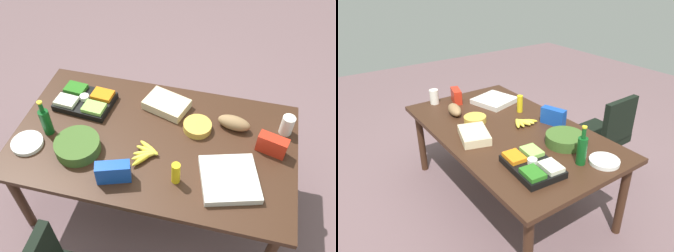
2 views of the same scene
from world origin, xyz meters
The scene contains 15 objects.
ground_plane centered at (0.00, 0.00, 0.00)m, with size 10.00×10.00×0.00m, color #73575B.
conference_table centered at (0.00, 0.00, 0.67)m, with size 2.00×1.15×0.74m.
chip_bag_blue centered at (0.16, 0.39, 0.82)m, with size 0.22×0.08×0.15m, color #1648B2.
banana_bunch centered at (0.01, 0.16, 0.77)m, with size 0.18×0.24×0.04m.
bread_loaf centered at (-0.53, -0.24, 0.79)m, with size 0.24×0.11×0.10m, color #926F48.
pizza_box centered at (-0.56, 0.23, 0.77)m, with size 0.36×0.36×0.05m, color silver.
wine_bottle centered at (0.75, 0.11, 0.86)m, with size 0.08×0.08×0.30m.
veggie_tray centered at (0.61, -0.22, 0.78)m, with size 0.44×0.33×0.09m.
salad_bowl centered at (0.48, 0.22, 0.79)m, with size 0.31×0.31×0.09m, color #3E6025.
chip_bowl centered at (-0.28, -0.17, 0.77)m, with size 0.20×0.20×0.06m, color gold.
mustard_bottle centered at (-0.23, 0.31, 0.83)m, with size 0.06×0.06×0.17m, color yellow.
mayo_jar centered at (-0.90, -0.29, 0.82)m, with size 0.09×0.09×0.15m, color white.
sheet_cake centered at (-0.01, -0.33, 0.78)m, with size 0.32×0.22×0.07m, color beige.
paper_plate_stack centered at (0.84, 0.26, 0.76)m, with size 0.22×0.22×0.03m, color white.
chip_bag_red centered at (-0.81, -0.08, 0.81)m, with size 0.20×0.08×0.14m, color red.
Camera 1 is at (-0.50, 1.61, 2.72)m, focal length 39.06 mm.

